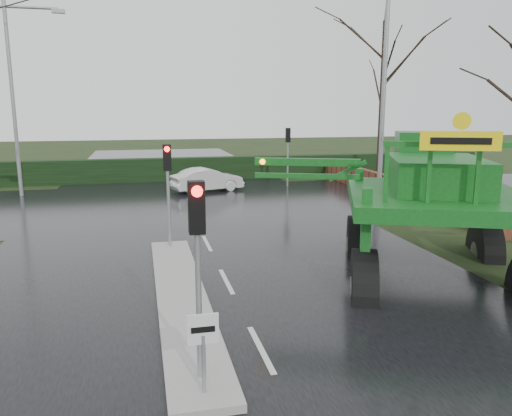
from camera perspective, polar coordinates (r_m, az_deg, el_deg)
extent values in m
plane|color=black|center=(10.16, 0.55, -15.90)|extent=(140.00, 140.00, 0.00)
cube|color=black|center=(19.47, -6.39, -2.58)|extent=(14.00, 80.00, 0.02)
cube|color=black|center=(25.31, -7.99, 0.61)|extent=(80.00, 12.00, 0.02)
cube|color=gray|center=(12.66, -8.53, -9.94)|extent=(1.20, 10.00, 0.16)
cube|color=black|center=(33.09, -9.29, 4.37)|extent=(44.00, 0.90, 1.50)
cube|color=#592D1E|center=(28.11, 13.82, 2.68)|extent=(0.40, 20.00, 1.20)
cylinder|color=gray|center=(8.35, -6.00, -17.35)|extent=(0.07, 0.07, 1.00)
cube|color=silver|center=(8.08, -6.09, -13.61)|extent=(0.50, 0.04, 0.50)
cube|color=black|center=(8.06, -6.07, -13.67)|extent=(0.38, 0.01, 0.10)
cylinder|color=gray|center=(8.35, -6.59, -9.07)|extent=(0.10, 0.10, 3.50)
cube|color=black|center=(7.98, -6.81, 0.06)|extent=(0.26, 0.22, 0.85)
sphere|color=#FF0C07|center=(7.80, -6.75, 1.89)|extent=(0.18, 0.18, 0.18)
cylinder|color=gray|center=(16.56, -9.97, 1.05)|extent=(0.10, 0.10, 3.50)
cube|color=black|center=(16.38, -10.13, 5.70)|extent=(0.26, 0.22, 0.85)
sphere|color=#FF0C07|center=(16.23, -10.14, 6.64)|extent=(0.18, 0.18, 0.18)
cylinder|color=gray|center=(30.19, 3.64, 5.76)|extent=(0.10, 0.10, 3.50)
cube|color=black|center=(30.09, 3.68, 8.31)|extent=(0.26, 0.22, 0.85)
sphere|color=#FF0C07|center=(30.20, 3.61, 8.86)|extent=(0.18, 0.18, 0.18)
cylinder|color=gray|center=(23.35, 14.35, 11.81)|extent=(0.20, 0.20, 10.00)
cylinder|color=gray|center=(29.48, -26.02, 10.86)|extent=(0.20, 0.20, 10.00)
cylinder|color=gray|center=(29.75, -25.25, 20.04)|extent=(3.52, 0.14, 0.14)
cube|color=gray|center=(29.45, -21.67, 20.17)|extent=(0.65, 0.30, 0.20)
cylinder|color=black|center=(33.41, 14.17, 11.55)|extent=(0.32, 0.32, 10.00)
cone|color=black|center=(33.97, 14.68, 21.37)|extent=(0.24, 0.24, 2.50)
cylinder|color=black|center=(14.94, 4.05, -2.33)|extent=(1.42, 2.34, 2.27)
cylinder|color=#595B56|center=(14.94, 4.05, -2.33)|extent=(0.92, 0.99, 0.79)
cube|color=#0E5012|center=(14.68, 4.12, 3.05)|extent=(0.32, 0.32, 2.61)
cylinder|color=black|center=(15.18, 19.60, -2.75)|extent=(1.42, 2.34, 2.27)
cylinder|color=#595B56|center=(15.18, 19.60, -2.75)|extent=(0.92, 0.99, 0.79)
cube|color=#0E5012|center=(14.92, 19.96, 2.54)|extent=(0.32, 0.32, 2.61)
cylinder|color=black|center=(11.04, 2.26, -7.27)|extent=(1.42, 2.34, 2.27)
cylinder|color=#595B56|center=(11.04, 2.26, -7.27)|extent=(0.92, 0.99, 0.79)
cube|color=#0E5012|center=(10.67, 2.32, -0.04)|extent=(0.32, 0.32, 2.61)
cylinder|color=black|center=(11.35, 23.37, -7.68)|extent=(1.42, 2.34, 2.27)
cylinder|color=#595B56|center=(11.35, 23.37, -7.68)|extent=(0.92, 0.99, 0.79)
cube|color=#0E5012|center=(11.00, 23.94, -0.67)|extent=(0.32, 0.32, 2.61)
cube|color=#0E5012|center=(12.54, 12.75, 4.80)|extent=(6.44, 6.82, 0.40)
cube|color=#0E5012|center=(12.72, 12.81, 7.70)|extent=(3.58, 4.08, 1.02)
cube|color=#13521A|center=(14.96, 12.29, 9.74)|extent=(2.08, 1.89, 1.47)
cube|color=#0E5012|center=(10.67, 13.79, 12.51)|extent=(3.21, 1.39, 0.14)
cube|color=#0E5012|center=(12.30, -4.23, 9.69)|extent=(2.81, 1.29, 0.20)
sphere|color=orange|center=(12.53, -9.99, 9.58)|extent=(0.16, 0.16, 0.16)
cube|color=yellow|center=(10.22, 14.04, 13.21)|extent=(1.71, 0.74, 0.45)
cube|color=black|center=(10.22, 14.04, 13.21)|extent=(1.27, 0.52, 0.16)
cylinder|color=yellow|center=(10.25, 14.16, 15.74)|extent=(0.40, 0.19, 0.41)
imported|color=silver|center=(28.63, -5.57, 1.89)|extent=(4.28, 2.45, 1.33)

